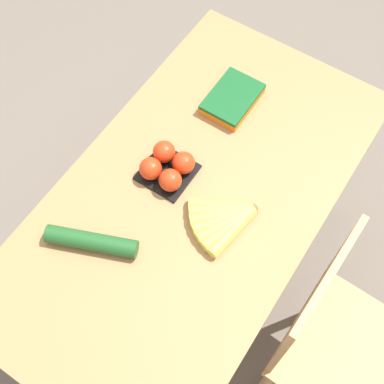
# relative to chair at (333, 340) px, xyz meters

# --- Properties ---
(ground_plane) EXTENTS (12.00, 12.00, 0.00)m
(ground_plane) POSITION_rel_chair_xyz_m (-0.06, -0.58, -0.48)
(ground_plane) COLOR #665B51
(dining_table) EXTENTS (1.38, 0.75, 0.75)m
(dining_table) POSITION_rel_chair_xyz_m (-0.06, -0.58, 0.16)
(dining_table) COLOR #9E7044
(dining_table) RESTS_ON ground_plane
(chair) EXTENTS (0.43, 0.41, 0.92)m
(chair) POSITION_rel_chair_xyz_m (0.00, 0.00, 0.00)
(chair) COLOR tan
(chair) RESTS_ON ground_plane
(banana_bunch) EXTENTS (0.21, 0.19, 0.04)m
(banana_bunch) POSITION_rel_chair_xyz_m (-0.05, -0.45, 0.29)
(banana_bunch) COLOR brown
(banana_bunch) RESTS_ON dining_table
(tomato_pack) EXTENTS (0.15, 0.15, 0.08)m
(tomato_pack) POSITION_rel_chair_xyz_m (-0.09, -0.68, 0.31)
(tomato_pack) COLOR black
(tomato_pack) RESTS_ON dining_table
(carrot_bag) EXTENTS (0.20, 0.14, 0.04)m
(carrot_bag) POSITION_rel_chair_xyz_m (-0.43, -0.66, 0.30)
(carrot_bag) COLOR orange
(carrot_bag) RESTS_ON dining_table
(cucumber_near) EXTENTS (0.15, 0.27, 0.05)m
(cucumber_near) POSITION_rel_chair_xyz_m (0.22, -0.73, 0.30)
(cucumber_near) COLOR #1E5123
(cucumber_near) RESTS_ON dining_table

